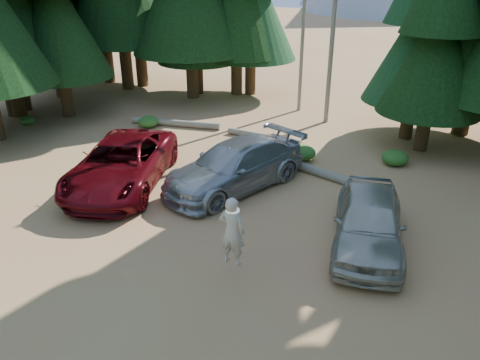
{
  "coord_description": "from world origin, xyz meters",
  "views": [
    {
      "loc": [
        6.62,
        -9.34,
        7.79
      ],
      "look_at": [
        0.8,
        3.41,
        1.25
      ],
      "focal_mm": 35.0,
      "sensor_mm": 36.0,
      "label": 1
    }
  ],
  "objects_px": {
    "red_pickup": "(121,164)",
    "frisbee_player": "(232,231)",
    "silver_minivan_right": "(369,221)",
    "log_mid": "(264,137)",
    "log_left": "(176,123)",
    "silver_minivan_center": "(235,166)",
    "log_right": "(293,164)"
  },
  "relations": [
    {
      "from": "silver_minivan_right",
      "to": "log_right",
      "type": "xyz_separation_m",
      "value": [
        -3.92,
        4.73,
        -0.68
      ]
    },
    {
      "from": "frisbee_player",
      "to": "log_right",
      "type": "bearing_deg",
      "value": -85.35
    },
    {
      "from": "silver_minivan_center",
      "to": "log_mid",
      "type": "height_order",
      "value": "silver_minivan_center"
    },
    {
      "from": "log_right",
      "to": "red_pickup",
      "type": "bearing_deg",
      "value": -123.77
    },
    {
      "from": "silver_minivan_center",
      "to": "log_mid",
      "type": "relative_size",
      "value": 1.57
    },
    {
      "from": "red_pickup",
      "to": "log_mid",
      "type": "xyz_separation_m",
      "value": [
        3.01,
        6.94,
        -0.74
      ]
    },
    {
      "from": "red_pickup",
      "to": "silver_minivan_right",
      "type": "distance_m",
      "value": 9.31
    },
    {
      "from": "frisbee_player",
      "to": "red_pickup",
      "type": "bearing_deg",
      "value": -31.09
    },
    {
      "from": "red_pickup",
      "to": "frisbee_player",
      "type": "relative_size",
      "value": 3.28
    },
    {
      "from": "silver_minivan_center",
      "to": "log_left",
      "type": "distance_m",
      "value": 7.96
    },
    {
      "from": "frisbee_player",
      "to": "log_right",
      "type": "xyz_separation_m",
      "value": [
        -0.91,
        7.83,
        -1.28
      ]
    },
    {
      "from": "silver_minivan_center",
      "to": "log_right",
      "type": "distance_m",
      "value": 3.12
    },
    {
      "from": "silver_minivan_right",
      "to": "log_left",
      "type": "xyz_separation_m",
      "value": [
        -11.24,
        7.34,
        -0.68
      ]
    },
    {
      "from": "silver_minivan_center",
      "to": "log_mid",
      "type": "bearing_deg",
      "value": 122.06
    },
    {
      "from": "silver_minivan_right",
      "to": "log_left",
      "type": "bearing_deg",
      "value": 136.58
    },
    {
      "from": "silver_minivan_right",
      "to": "log_mid",
      "type": "bearing_deg",
      "value": 120.32
    },
    {
      "from": "silver_minivan_right",
      "to": "log_left",
      "type": "relative_size",
      "value": 1.04
    },
    {
      "from": "silver_minivan_center",
      "to": "silver_minivan_right",
      "type": "height_order",
      "value": "silver_minivan_center"
    },
    {
      "from": "red_pickup",
      "to": "log_right",
      "type": "height_order",
      "value": "red_pickup"
    },
    {
      "from": "frisbee_player",
      "to": "log_mid",
      "type": "bearing_deg",
      "value": -74.53
    },
    {
      "from": "silver_minivan_right",
      "to": "frisbee_player",
      "type": "relative_size",
      "value": 2.54
    },
    {
      "from": "log_left",
      "to": "log_right",
      "type": "distance_m",
      "value": 7.77
    },
    {
      "from": "red_pickup",
      "to": "silver_minivan_center",
      "type": "xyz_separation_m",
      "value": [
        3.96,
        1.63,
        -0.03
      ]
    },
    {
      "from": "silver_minivan_center",
      "to": "log_left",
      "type": "height_order",
      "value": "silver_minivan_center"
    },
    {
      "from": "red_pickup",
      "to": "frisbee_player",
      "type": "bearing_deg",
      "value": -46.41
    },
    {
      "from": "frisbee_player",
      "to": "silver_minivan_right",
      "type": "bearing_deg",
      "value": -136.08
    },
    {
      "from": "log_left",
      "to": "frisbee_player",
      "type": "bearing_deg",
      "value": -62.45
    },
    {
      "from": "silver_minivan_center",
      "to": "frisbee_player",
      "type": "bearing_deg",
      "value": -43.68
    },
    {
      "from": "red_pickup",
      "to": "log_right",
      "type": "relative_size",
      "value": 1.2
    },
    {
      "from": "silver_minivan_right",
      "to": "log_mid",
      "type": "height_order",
      "value": "silver_minivan_right"
    },
    {
      "from": "log_left",
      "to": "log_mid",
      "type": "height_order",
      "value": "log_left"
    },
    {
      "from": "log_left",
      "to": "log_right",
      "type": "height_order",
      "value": "same"
    }
  ]
}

